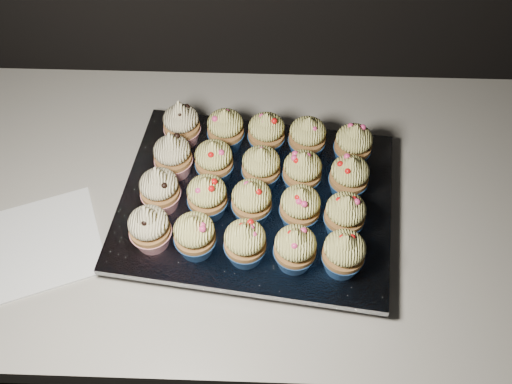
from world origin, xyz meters
TOP-DOWN VIEW (x-y plane):
  - cabinet at (0.00, 1.70)m, footprint 2.40×0.60m
  - worktop at (0.00, 1.70)m, footprint 2.44×0.64m
  - napkin at (-0.31, 1.59)m, footprint 0.22×0.22m
  - baking_tray at (0.03, 1.67)m, footprint 0.43×0.35m
  - foil_lining at (0.03, 1.67)m, footprint 0.47×0.39m
  - cupcake_0 at (-0.13, 1.58)m, footprint 0.06×0.06m
  - cupcake_1 at (-0.06, 1.57)m, footprint 0.06×0.06m
  - cupcake_2 at (0.01, 1.56)m, footprint 0.06×0.06m
  - cupcake_3 at (0.09, 1.55)m, footprint 0.06×0.06m
  - cupcake_4 at (0.16, 1.54)m, footprint 0.06×0.06m
  - cupcake_5 at (-0.12, 1.65)m, footprint 0.06×0.06m
  - cupcake_6 at (-0.05, 1.64)m, footprint 0.06×0.06m
  - cupcake_7 at (0.02, 1.63)m, footprint 0.06×0.06m
  - cupcake_8 at (0.09, 1.62)m, footprint 0.06×0.06m
  - cupcake_9 at (0.16, 1.61)m, footprint 0.06×0.06m
  - cupcake_10 at (-0.11, 1.72)m, footprint 0.06×0.06m
  - cupcake_11 at (-0.04, 1.71)m, footprint 0.06×0.06m
  - cupcake_12 at (0.03, 1.70)m, footprint 0.06×0.06m
  - cupcake_13 at (0.10, 1.69)m, footprint 0.06×0.06m
  - cupcake_14 at (0.17, 1.68)m, footprint 0.06×0.06m
  - cupcake_15 at (-0.10, 1.79)m, footprint 0.06×0.06m
  - cupcake_16 at (-0.03, 1.78)m, footprint 0.06×0.06m
  - cupcake_17 at (0.04, 1.77)m, footprint 0.06×0.06m
  - cupcake_18 at (0.11, 1.77)m, footprint 0.06×0.06m
  - cupcake_19 at (0.18, 1.75)m, footprint 0.06×0.06m

SIDE VIEW (x-z plane):
  - cabinet at x=0.00m, z-range 0.00..0.86m
  - worktop at x=0.00m, z-range 0.86..0.90m
  - napkin at x=-0.31m, z-range 0.90..0.90m
  - baking_tray at x=0.03m, z-range 0.90..0.92m
  - foil_lining at x=0.03m, z-range 0.92..0.93m
  - cupcake_1 at x=-0.06m, z-range 0.93..1.01m
  - cupcake_2 at x=0.01m, z-range 0.93..1.01m
  - cupcake_3 at x=0.09m, z-range 0.93..1.01m
  - cupcake_4 at x=0.16m, z-range 0.93..1.01m
  - cupcake_6 at x=-0.05m, z-range 0.93..1.01m
  - cupcake_7 at x=0.02m, z-range 0.93..1.01m
  - cupcake_8 at x=0.09m, z-range 0.93..1.01m
  - cupcake_9 at x=0.16m, z-range 0.93..1.01m
  - cupcake_11 at x=-0.04m, z-range 0.93..1.01m
  - cupcake_12 at x=0.03m, z-range 0.93..1.01m
  - cupcake_13 at x=0.10m, z-range 0.93..1.01m
  - cupcake_14 at x=0.17m, z-range 0.93..1.01m
  - cupcake_16 at x=-0.03m, z-range 0.93..1.01m
  - cupcake_17 at x=0.04m, z-range 0.93..1.01m
  - cupcake_18 at x=0.11m, z-range 0.93..1.01m
  - cupcake_19 at x=0.18m, z-range 0.93..1.01m
  - cupcake_0 at x=-0.13m, z-range 0.93..1.02m
  - cupcake_5 at x=-0.12m, z-range 0.93..1.02m
  - cupcake_10 at x=-0.11m, z-range 0.93..1.02m
  - cupcake_15 at x=-0.10m, z-range 0.93..1.02m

